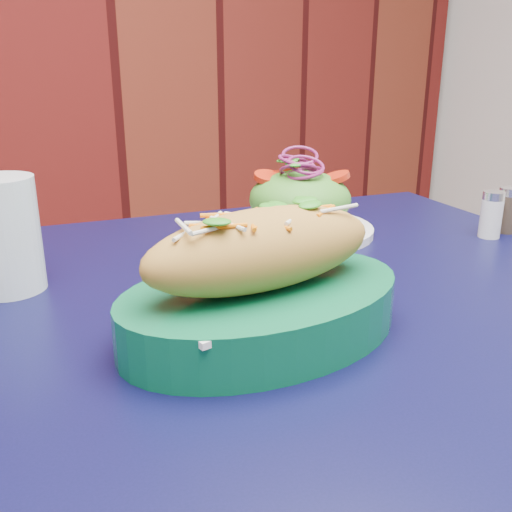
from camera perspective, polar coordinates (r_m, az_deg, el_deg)
cafe_table at (r=0.71m, az=6.96°, el=-9.63°), size 0.99×0.99×0.75m
banh_mi_basket at (r=0.54m, az=0.70°, el=-2.90°), size 0.30×0.21×0.13m
salad_plate at (r=0.87m, az=4.39°, el=5.20°), size 0.23×0.23×0.12m
water_glass at (r=0.70m, az=-23.96°, el=1.93°), size 0.08×0.08×0.13m
salt_shaker at (r=0.92m, az=22.47°, el=3.85°), size 0.03×0.03×0.07m
pepper_shaker at (r=0.96m, az=23.86°, el=4.22°), size 0.03×0.03×0.07m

